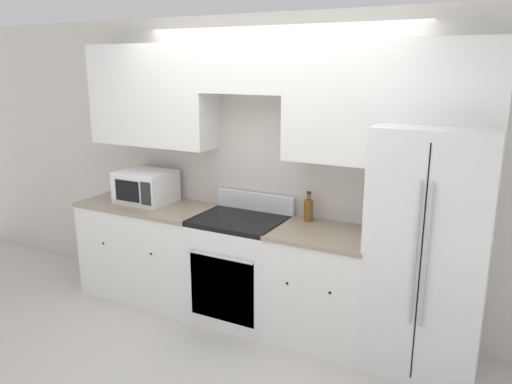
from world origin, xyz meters
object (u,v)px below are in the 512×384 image
Objects in this scene: oven_range at (240,268)px; microwave at (146,187)px; bottle at (308,209)px; refrigerator at (430,249)px.

oven_range is 2.20× the size of microwave.
microwave is at bearing -174.12° from bottle.
refrigerator is at bearing 2.73° from oven_range.
microwave is at bearing -179.45° from refrigerator.
refrigerator is 7.14× the size of bottle.
refrigerator is at bearing 0.55° from microwave.
microwave is 1.59m from bottle.
refrigerator is 1.02m from bottle.
bottle is (0.54, 0.21, 0.55)m from oven_range.
refrigerator reaches higher than bottle.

